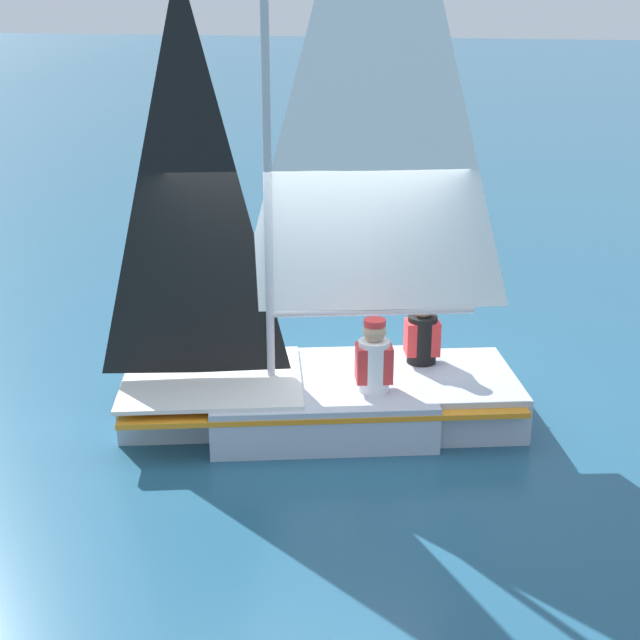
{
  "coord_description": "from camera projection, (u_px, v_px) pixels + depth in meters",
  "views": [
    {
      "loc": [
        7.5,
        3.09,
        3.88
      ],
      "look_at": [
        0.0,
        0.0,
        1.06
      ],
      "focal_mm": 50.0,
      "sensor_mm": 36.0,
      "label": 1
    }
  ],
  "objects": [
    {
      "name": "sailboat_main",
      "position": [
        323.0,
        341.0,
        8.66
      ],
      "size": [
        3.17,
        4.12,
        6.11
      ],
      "rotation": [
        0.0,
        0.0,
        5.17
      ],
      "color": "#B2BCCC",
      "rests_on": "ground_plane"
    },
    {
      "name": "sailor_helm",
      "position": [
        374.0,
        373.0,
        8.44
      ],
      "size": [
        0.4,
        0.42,
        1.16
      ],
      "rotation": [
        0.0,
        0.0,
        5.17
      ],
      "color": "black",
      "rests_on": "ground_plane"
    },
    {
      "name": "sailor_crew",
      "position": [
        422.0,
        346.0,
        9.11
      ],
      "size": [
        0.4,
        0.42,
        1.16
      ],
      "rotation": [
        0.0,
        0.0,
        5.17
      ],
      "color": "black",
      "rests_on": "ground_plane"
    },
    {
      "name": "ground_plane",
      "position": [
        320.0,
        419.0,
        8.93
      ],
      "size": [
        260.0,
        260.0,
        0.0
      ],
      "primitive_type": "plane",
      "color": "#235675"
    }
  ]
}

